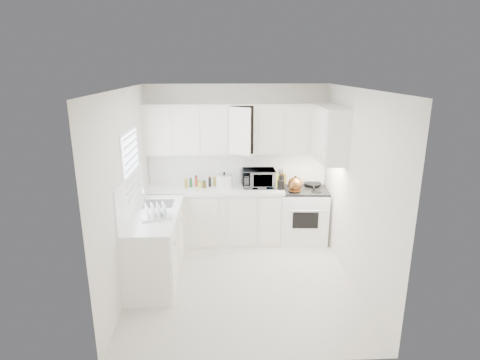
{
  "coord_description": "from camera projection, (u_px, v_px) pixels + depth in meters",
  "views": [
    {
      "loc": [
        -0.27,
        -4.84,
        2.85
      ],
      "look_at": [
        0.0,
        0.7,
        1.25
      ],
      "focal_mm": 29.25,
      "sensor_mm": 36.0,
      "label": 1
    }
  ],
  "objects": [
    {
      "name": "spice_left_5",
      "position": [
        209.0,
        183.0,
        6.42
      ],
      "size": [
        0.06,
        0.06,
        0.13
      ],
      "primitive_type": "cylinder",
      "color": "black",
      "rests_on": "countertop_back"
    },
    {
      "name": "rice_cooker",
      "position": [
        224.0,
        180.0,
        6.38
      ],
      "size": [
        0.34,
        0.34,
        0.27
      ],
      "primitive_type": null,
      "rotation": [
        0.0,
        0.0,
        0.34
      ],
      "color": "white",
      "rests_on": "countertop_back"
    },
    {
      "name": "paper_towel",
      "position": [
        239.0,
        176.0,
        6.6
      ],
      "size": [
        0.12,
        0.12,
        0.27
      ],
      "primitive_type": "cylinder",
      "color": "white",
      "rests_on": "countertop_back"
    },
    {
      "name": "wall_front",
      "position": [
        252.0,
        245.0,
        3.55
      ],
      "size": [
        3.0,
        0.0,
        3.0
      ],
      "primitive_type": "plane",
      "rotation": [
        -1.57,
        0.0,
        0.0
      ],
      "color": "white",
      "rests_on": "ground"
    },
    {
      "name": "spice_left_3",
      "position": [
        200.0,
        184.0,
        6.41
      ],
      "size": [
        0.06,
        0.06,
        0.13
      ],
      "primitive_type": "cylinder",
      "color": "yellow",
      "rests_on": "countertop_back"
    },
    {
      "name": "upper_cabinets_right",
      "position": [
        328.0,
        161.0,
        5.88
      ],
      "size": [
        0.33,
        0.9,
        0.8
      ],
      "primitive_type": null,
      "color": "white",
      "rests_on": "wall_right"
    },
    {
      "name": "countertop_back",
      "position": [
        215.0,
        189.0,
        6.41
      ],
      "size": [
        2.24,
        0.64,
        0.05
      ],
      "primitive_type": "cube",
      "color": "white",
      "rests_on": "lower_cabinets_back"
    },
    {
      "name": "window_blinds",
      "position": [
        132.0,
        167.0,
        5.28
      ],
      "size": [
        0.06,
        0.96,
        1.06
      ],
      "primitive_type": null,
      "color": "white",
      "rests_on": "wall_left"
    },
    {
      "name": "dish_rack",
      "position": [
        155.0,
        210.0,
        5.11
      ],
      "size": [
        0.45,
        0.39,
        0.21
      ],
      "primitive_type": null,
      "rotation": [
        0.0,
        0.0,
        0.34
      ],
      "color": "white",
      "rests_on": "countertop_left"
    },
    {
      "name": "utensil_crock",
      "position": [
        281.0,
        179.0,
        6.28
      ],
      "size": [
        0.14,
        0.14,
        0.36
      ],
      "primitive_type": null,
      "rotation": [
        0.0,
        0.0,
        0.16
      ],
      "color": "black",
      "rests_on": "countertop_back"
    },
    {
      "name": "backsplash_left",
      "position": [
        131.0,
        194.0,
        5.23
      ],
      "size": [
        0.02,
        1.6,
        0.55
      ],
      "primitive_type": "cube",
      "color": "white",
      "rests_on": "wall_left"
    },
    {
      "name": "spice_left_2",
      "position": [
        196.0,
        182.0,
        6.49
      ],
      "size": [
        0.06,
        0.06,
        0.13
      ],
      "primitive_type": "cylinder",
      "color": "#B24717",
      "rests_on": "countertop_back"
    },
    {
      "name": "floor",
      "position": [
        242.0,
        280.0,
        5.45
      ],
      "size": [
        3.2,
        3.2,
        0.0
      ],
      "primitive_type": "plane",
      "color": "silver",
      "rests_on": "ground"
    },
    {
      "name": "spice_left_1",
      "position": [
        191.0,
        184.0,
        6.4
      ],
      "size": [
        0.06,
        0.06,
        0.13
      ],
      "primitive_type": "cylinder",
      "color": "#226728",
      "rests_on": "countertop_back"
    },
    {
      "name": "upper_cabinets_back",
      "position": [
        238.0,
        153.0,
        6.41
      ],
      "size": [
        3.0,
        0.33,
        0.8
      ],
      "primitive_type": null,
      "color": "white",
      "rests_on": "wall_back"
    },
    {
      "name": "spice_left_4",
      "position": [
        205.0,
        182.0,
        6.5
      ],
      "size": [
        0.06,
        0.06,
        0.13
      ],
      "primitive_type": "cylinder",
      "color": "#4D3F16",
      "rests_on": "countertop_back"
    },
    {
      "name": "microwave",
      "position": [
        259.0,
        176.0,
        6.41
      ],
      "size": [
        0.53,
        0.3,
        0.36
      ],
      "primitive_type": "imported",
      "rotation": [
        0.0,
        0.0,
        -0.01
      ],
      "color": "gray",
      "rests_on": "countertop_back"
    },
    {
      "name": "backsplash_back",
      "position": [
        237.0,
        167.0,
        6.63
      ],
      "size": [
        2.98,
        0.02,
        0.55
      ],
      "primitive_type": "cube",
      "color": "white",
      "rests_on": "wall_back"
    },
    {
      "name": "sauce_right_4",
      "position": [
        285.0,
        179.0,
        6.59
      ],
      "size": [
        0.06,
        0.06,
        0.19
      ],
      "primitive_type": "cylinder",
      "color": "olive",
      "rests_on": "countertop_back"
    },
    {
      "name": "sauce_right_3",
      "position": [
        282.0,
        180.0,
        6.53
      ],
      "size": [
        0.06,
        0.06,
        0.19
      ],
      "primitive_type": "cylinder",
      "color": "black",
      "rests_on": "countertop_back"
    },
    {
      "name": "ceiling",
      "position": [
        243.0,
        89.0,
        4.72
      ],
      "size": [
        3.2,
        3.2,
        0.0
      ],
      "primitive_type": "plane",
      "rotation": [
        3.14,
        0.0,
        0.0
      ],
      "color": "white",
      "rests_on": "ground"
    },
    {
      "name": "spice_left_0",
      "position": [
        187.0,
        182.0,
        6.49
      ],
      "size": [
        0.06,
        0.06,
        0.13
      ],
      "primitive_type": "cylinder",
      "color": "olive",
      "rests_on": "countertop_back"
    },
    {
      "name": "spice_left_6",
      "position": [
        214.0,
        182.0,
        6.51
      ],
      "size": [
        0.06,
        0.06,
        0.13
      ],
      "primitive_type": "cylinder",
      "color": "olive",
      "rests_on": "countertop_back"
    },
    {
      "name": "wall_left",
      "position": [
        126.0,
        193.0,
        5.01
      ],
      "size": [
        0.0,
        3.2,
        3.2
      ],
      "primitive_type": "plane",
      "rotation": [
        1.57,
        0.0,
        1.57
      ],
      "color": "white",
      "rests_on": "ground"
    },
    {
      "name": "sink",
      "position": [
        158.0,
        196.0,
        5.62
      ],
      "size": [
        0.42,
        0.38,
        0.3
      ],
      "primitive_type": null,
      "color": "gray",
      "rests_on": "countertop_left"
    },
    {
      "name": "frying_pan",
      "position": [
        313.0,
        183.0,
        6.6
      ],
      "size": [
        0.35,
        0.52,
        0.04
      ],
      "primitive_type": null,
      "rotation": [
        0.0,
        0.0,
        -0.14
      ],
      "color": "black",
      "rests_on": "stove"
    },
    {
      "name": "sauce_right_2",
      "position": [
        279.0,
        179.0,
        6.59
      ],
      "size": [
        0.06,
        0.06,
        0.19
      ],
      "primitive_type": "cylinder",
      "color": "#4D3F16",
      "rests_on": "countertop_back"
    },
    {
      "name": "sauce_right_0",
      "position": [
        272.0,
        179.0,
        6.58
      ],
      "size": [
        0.06,
        0.06,
        0.19
      ],
      "primitive_type": "cylinder",
      "color": "#B24717",
      "rests_on": "countertop_back"
    },
    {
      "name": "lower_cabinets_back",
      "position": [
        215.0,
        216.0,
        6.55
      ],
      "size": [
        2.22,
        0.6,
        0.9
      ],
      "primitive_type": null,
      "color": "white",
      "rests_on": "floor"
    },
    {
      "name": "tea_kettle",
      "position": [
        295.0,
        183.0,
        6.25
      ],
      "size": [
        0.3,
        0.26,
        0.26
      ],
      "primitive_type": null,
      "rotation": [
        0.0,
        0.0,
        -0.08
      ],
      "color": "brown",
      "rests_on": "stove"
    },
    {
      "name": "sauce_right_1",
      "position": [
        276.0,
        180.0,
        6.53
      ],
      "size": [
        0.06,
        0.06,
        0.19
      ],
      "primitive_type": "cylinder",
      "color": "yellow",
      "rests_on": "countertop_back"
    },
    {
      "name": "wall_back",
      "position": [
        237.0,
        162.0,
        6.62
      ],
      "size": [
        3.0,
        0.0,
        3.0
      ],
      "primitive_type": "plane",
      "rotation": [
        1.57,
        0.0,
        0.0
      ],
      "color": "white",
      "rests_on": "ground"
    },
    {
      "name": "wall_right",
      "position": [
        356.0,
        190.0,
        5.15
      ],
      "size": [
        0.0,
        3.2,
        3.2
      ],
      "primitive_type": "plane",
      "rotation": [
        1.57,
        0.0,
        -1.57
      ],
      "color": "white",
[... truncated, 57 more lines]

